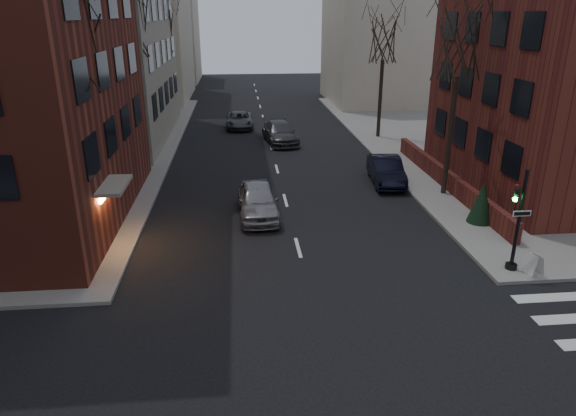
{
  "coord_description": "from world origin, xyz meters",
  "views": [
    {
      "loc": [
        -2.36,
        -7.92,
        9.46
      ],
      "look_at": [
        -0.48,
        11.6,
        2.0
      ],
      "focal_mm": 32.0,
      "sensor_mm": 36.0,
      "label": 1
    }
  ],
  "objects_px": {
    "tree_left_a": "(72,40)",
    "car_lane_far": "(239,120)",
    "tree_right_b": "(384,40)",
    "sandwich_board": "(535,264)",
    "tree_left_b": "(129,23)",
    "tree_right_a": "(460,44)",
    "car_lane_gray": "(280,133)",
    "streetlamp_near": "(135,111)",
    "tree_left_c": "(161,31)",
    "traffic_signal": "(516,227)",
    "car_lane_silver": "(258,201)",
    "evergreen_shrub": "(482,202)",
    "streetlamp_far": "(174,73)",
    "parked_sedan": "(386,170)"
  },
  "relations": [
    {
      "from": "traffic_signal",
      "to": "tree_left_b",
      "type": "bearing_deg",
      "value": 134.54
    },
    {
      "from": "tree_left_b",
      "to": "tree_left_c",
      "type": "bearing_deg",
      "value": 90.0
    },
    {
      "from": "parked_sedan",
      "to": "car_lane_far",
      "type": "height_order",
      "value": "parked_sedan"
    },
    {
      "from": "tree_right_a",
      "to": "car_lane_far",
      "type": "relative_size",
      "value": 1.99
    },
    {
      "from": "tree_left_b",
      "to": "traffic_signal",
      "type": "bearing_deg",
      "value": -45.46
    },
    {
      "from": "tree_right_a",
      "to": "car_lane_gray",
      "type": "bearing_deg",
      "value": 121.21
    },
    {
      "from": "tree_left_a",
      "to": "sandwich_board",
      "type": "height_order",
      "value": "tree_left_a"
    },
    {
      "from": "sandwich_board",
      "to": "traffic_signal",
      "type": "bearing_deg",
      "value": 129.35
    },
    {
      "from": "tree_left_b",
      "to": "tree_right_a",
      "type": "xyz_separation_m",
      "value": [
        17.6,
        -8.0,
        -0.88
      ]
    },
    {
      "from": "parked_sedan",
      "to": "car_lane_gray",
      "type": "relative_size",
      "value": 0.87
    },
    {
      "from": "car_lane_far",
      "to": "tree_left_a",
      "type": "bearing_deg",
      "value": -105.54
    },
    {
      "from": "tree_right_a",
      "to": "car_lane_far",
      "type": "bearing_deg",
      "value": 120.2
    },
    {
      "from": "streetlamp_near",
      "to": "car_lane_far",
      "type": "bearing_deg",
      "value": 68.63
    },
    {
      "from": "tree_right_b",
      "to": "streetlamp_far",
      "type": "height_order",
      "value": "tree_right_b"
    },
    {
      "from": "streetlamp_near",
      "to": "tree_right_a",
      "type": "bearing_deg",
      "value": -13.24
    },
    {
      "from": "streetlamp_far",
      "to": "streetlamp_near",
      "type": "bearing_deg",
      "value": -90.0
    },
    {
      "from": "car_lane_silver",
      "to": "streetlamp_near",
      "type": "bearing_deg",
      "value": 135.63
    },
    {
      "from": "tree_left_b",
      "to": "tree_left_a",
      "type": "bearing_deg",
      "value": -90.0
    },
    {
      "from": "traffic_signal",
      "to": "tree_right_a",
      "type": "bearing_deg",
      "value": 84.53
    },
    {
      "from": "traffic_signal",
      "to": "tree_right_a",
      "type": "xyz_separation_m",
      "value": [
        0.86,
        9.01,
        6.12
      ]
    },
    {
      "from": "tree_left_a",
      "to": "car_lane_gray",
      "type": "height_order",
      "value": "tree_left_a"
    },
    {
      "from": "tree_right_b",
      "to": "car_lane_gray",
      "type": "height_order",
      "value": "tree_right_b"
    },
    {
      "from": "tree_left_a",
      "to": "traffic_signal",
      "type": "bearing_deg",
      "value": -16.65
    },
    {
      "from": "evergreen_shrub",
      "to": "tree_left_a",
      "type": "bearing_deg",
      "value": 179.06
    },
    {
      "from": "tree_right_b",
      "to": "sandwich_board",
      "type": "height_order",
      "value": "tree_right_b"
    },
    {
      "from": "traffic_signal",
      "to": "evergreen_shrub",
      "type": "bearing_deg",
      "value": 78.69
    },
    {
      "from": "tree_left_a",
      "to": "tree_right_a",
      "type": "xyz_separation_m",
      "value": [
        17.6,
        4.0,
        -0.44
      ]
    },
    {
      "from": "tree_left_a",
      "to": "car_lane_far",
      "type": "xyz_separation_m",
      "value": [
        6.5,
        23.07,
        -7.79
      ]
    },
    {
      "from": "streetlamp_near",
      "to": "car_lane_gray",
      "type": "height_order",
      "value": "streetlamp_near"
    },
    {
      "from": "tree_left_b",
      "to": "tree_left_c",
      "type": "relative_size",
      "value": 1.11
    },
    {
      "from": "car_lane_silver",
      "to": "tree_left_a",
      "type": "bearing_deg",
      "value": -167.25
    },
    {
      "from": "streetlamp_near",
      "to": "car_lane_silver",
      "type": "distance_m",
      "value": 9.67
    },
    {
      "from": "tree_left_c",
      "to": "tree_right_a",
      "type": "xyz_separation_m",
      "value": [
        17.6,
        -22.0,
        0.0
      ]
    },
    {
      "from": "parked_sedan",
      "to": "car_lane_silver",
      "type": "relative_size",
      "value": 0.99
    },
    {
      "from": "car_lane_gray",
      "to": "tree_right_b",
      "type": "bearing_deg",
      "value": -0.98
    },
    {
      "from": "car_lane_silver",
      "to": "evergreen_shrub",
      "type": "distance_m",
      "value": 10.66
    },
    {
      "from": "tree_left_a",
      "to": "tree_left_b",
      "type": "xyz_separation_m",
      "value": [
        0.0,
        12.0,
        0.44
      ]
    },
    {
      "from": "tree_right_b",
      "to": "sandwich_board",
      "type": "bearing_deg",
      "value": -90.42
    },
    {
      "from": "tree_left_b",
      "to": "streetlamp_near",
      "type": "xyz_separation_m",
      "value": [
        0.6,
        -4.0,
        -4.68
      ]
    },
    {
      "from": "traffic_signal",
      "to": "parked_sedan",
      "type": "xyz_separation_m",
      "value": [
        -1.74,
        11.44,
        -1.12
      ]
    },
    {
      "from": "tree_right_a",
      "to": "car_lane_far",
      "type": "xyz_separation_m",
      "value": [
        -11.1,
        19.07,
        -7.35
      ]
    },
    {
      "from": "parked_sedan",
      "to": "car_lane_gray",
      "type": "distance_m",
      "value": 12.05
    },
    {
      "from": "parked_sedan",
      "to": "car_lane_gray",
      "type": "xyz_separation_m",
      "value": [
        -5.4,
        10.77,
        0.01
      ]
    },
    {
      "from": "tree_left_a",
      "to": "tree_right_b",
      "type": "relative_size",
      "value": 1.12
    },
    {
      "from": "tree_left_c",
      "to": "tree_left_a",
      "type": "bearing_deg",
      "value": -90.0
    },
    {
      "from": "tree_left_c",
      "to": "streetlamp_near",
      "type": "bearing_deg",
      "value": -88.09
    },
    {
      "from": "tree_left_b",
      "to": "tree_right_b",
      "type": "distance_m",
      "value": 18.64
    },
    {
      "from": "tree_left_c",
      "to": "car_lane_gray",
      "type": "relative_size",
      "value": 1.78
    },
    {
      "from": "streetlamp_far",
      "to": "car_lane_silver",
      "type": "distance_m",
      "value": 27.19
    },
    {
      "from": "tree_left_a",
      "to": "tree_right_a",
      "type": "bearing_deg",
      "value": 12.8
    }
  ]
}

